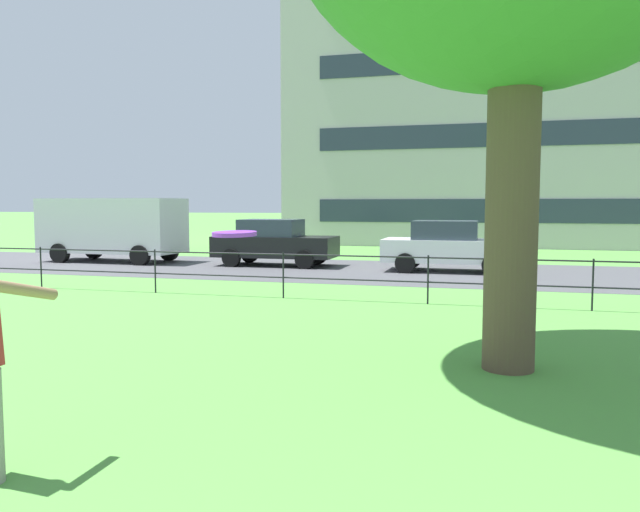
% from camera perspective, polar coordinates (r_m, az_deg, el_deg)
% --- Properties ---
extents(street_strip, '(80.00, 6.87, 0.01)m').
position_cam_1_polar(street_strip, '(19.17, 2.33, -1.30)').
color(street_strip, '#4C4C51').
rests_on(street_strip, ground).
extents(park_fence, '(31.03, 0.04, 1.00)m').
position_cam_1_polar(park_fence, '(13.38, -3.41, -1.08)').
color(park_fence, black).
rests_on(park_fence, ground).
extents(frisbee, '(0.31, 0.31, 0.04)m').
position_cam_1_polar(frisbee, '(3.76, -7.90, 2.03)').
color(frisbee, purple).
extents(panel_van_far_right, '(5.04, 2.19, 2.24)m').
position_cam_1_polar(panel_van_far_right, '(23.15, -18.55, 2.64)').
color(panel_van_far_right, silver).
rests_on(panel_van_far_right, ground).
extents(car_black_far_left, '(4.01, 1.83, 1.54)m').
position_cam_1_polar(car_black_far_left, '(20.58, -4.21, 1.27)').
color(car_black_far_left, black).
rests_on(car_black_far_left, ground).
extents(car_white_left, '(4.00, 1.82, 1.54)m').
position_cam_1_polar(car_white_left, '(19.08, 11.78, 0.91)').
color(car_white_left, silver).
rests_on(car_white_left, ground).
extents(apartment_building_background, '(25.65, 10.74, 17.79)m').
position_cam_1_polar(apartment_building_background, '(35.76, 19.81, 15.55)').
color(apartment_building_background, '#B7B2AD').
rests_on(apartment_building_background, ground).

